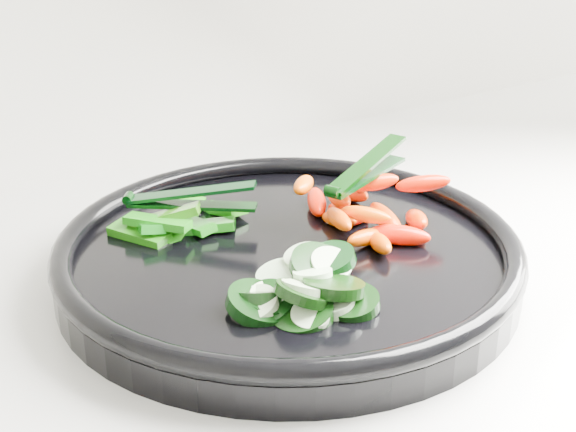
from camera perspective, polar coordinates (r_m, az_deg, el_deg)
veggie_tray at (r=0.65m, az=0.00°, el=-2.80°), size 0.38×0.38×0.04m
cucumber_pile at (r=0.57m, az=0.54°, el=-5.37°), size 0.12×0.11×0.04m
carrot_pile at (r=0.69m, az=5.40°, el=0.51°), size 0.13×0.14×0.05m
pepper_pile at (r=0.69m, az=-8.03°, el=-0.44°), size 0.12×0.09×0.04m
tong_carrot at (r=0.68m, az=5.49°, el=3.21°), size 0.11×0.05×0.02m
tong_pepper at (r=0.68m, az=-7.17°, el=1.23°), size 0.10×0.08×0.02m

